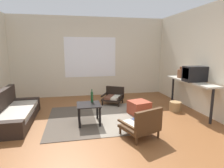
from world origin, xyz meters
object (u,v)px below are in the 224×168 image
armchair_by_window (113,96)px  clay_vase (181,73)px  glass_bottle (92,97)px  wicker_basket (175,106)px  armchair_striped_foreground (142,124)px  ottoman_orange (139,108)px  crt_television (195,74)px  coffee_table (89,108)px  console_shelf (190,84)px  couch (12,113)px

armchair_by_window → clay_vase: clay_vase is taller
glass_bottle → wicker_basket: glass_bottle is taller
armchair_by_window → armchair_striped_foreground: (0.06, -2.27, 0.03)m
armchair_striped_foreground → clay_vase: (1.73, 1.60, 0.70)m
ottoman_orange → crt_television: size_ratio=0.89×
crt_television → clay_vase: size_ratio=1.69×
coffee_table → console_shelf: size_ratio=0.30×
armchair_striped_foreground → console_shelf: console_shelf is taller
clay_vase → coffee_table: bearing=-164.7°
armchair_striped_foreground → wicker_basket: bearing=41.9°
armchair_by_window → console_shelf: (1.79, -1.12, 0.51)m
coffee_table → ottoman_orange: bearing=14.6°
armchair_striped_foreground → crt_television: crt_television is taller
armchair_by_window → armchair_striped_foreground: size_ratio=0.99×
wicker_basket → armchair_by_window: bearing=146.3°
clay_vase → wicker_basket: clay_vase is taller
ottoman_orange → clay_vase: 1.61m
armchair_striped_foreground → armchair_by_window: bearing=91.4°
glass_bottle → console_shelf: bearing=2.7°
console_shelf → clay_vase: clay_vase is taller
armchair_by_window → console_shelf: 2.17m
armchair_striped_foreground → crt_television: bearing=29.9°
armchair_by_window → clay_vase: bearing=-20.6°
armchair_striped_foreground → console_shelf: (1.73, 1.15, 0.49)m
couch → ottoman_orange: 2.97m
console_shelf → glass_bottle: console_shelf is taller
armchair_by_window → armchair_striped_foreground: 2.28m
crt_television → wicker_basket: 1.00m
ottoman_orange → armchair_striped_foreground: bearing=-107.4°
couch → crt_television: (4.32, -0.29, 0.82)m
couch → console_shelf: bearing=-1.7°
coffee_table → wicker_basket: (2.34, 0.40, -0.22)m
console_shelf → armchair_by_window: bearing=147.9°
glass_bottle → wicker_basket: 2.31m
glass_bottle → coffee_table: bearing=-121.2°
glass_bottle → wicker_basket: size_ratio=0.98×
couch → armchair_by_window: couch is taller
coffee_table → armchair_striped_foreground: (0.91, -0.88, -0.09)m
console_shelf → clay_vase: 0.50m
coffee_table → clay_vase: clay_vase is taller
couch → wicker_basket: (4.02, -0.00, -0.09)m
couch → glass_bottle: glass_bottle is taller
armchair_striped_foreground → coffee_table: bearing=136.0°
ottoman_orange → glass_bottle: bearing=-171.2°
ottoman_orange → crt_television: crt_television is taller
ottoman_orange → console_shelf: (1.35, -0.06, 0.58)m
crt_television → wicker_basket: crt_television is taller
glass_bottle → armchair_striped_foreground: bearing=-51.4°
couch → clay_vase: (4.32, 0.32, 0.75)m
couch → clay_vase: clay_vase is taller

